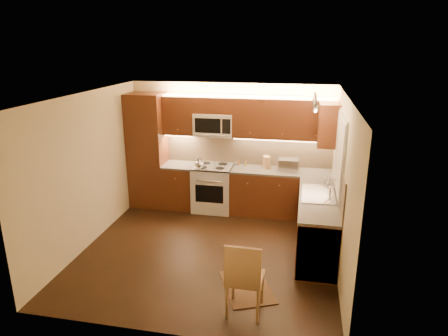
% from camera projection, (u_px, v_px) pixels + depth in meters
% --- Properties ---
extents(floor, '(4.00, 4.00, 0.01)m').
position_uv_depth(floor, '(208.00, 250.00, 6.55)').
color(floor, black).
rests_on(floor, ground).
extents(ceiling, '(4.00, 4.00, 0.01)m').
position_uv_depth(ceiling, '(206.00, 96.00, 5.80)').
color(ceiling, beige).
rests_on(ceiling, ground).
extents(wall_back, '(4.00, 0.01, 2.50)m').
position_uv_depth(wall_back, '(231.00, 146.00, 8.04)').
color(wall_back, beige).
rests_on(wall_back, ground).
extents(wall_front, '(4.00, 0.01, 2.50)m').
position_uv_depth(wall_front, '(164.00, 237.00, 4.30)').
color(wall_front, beige).
rests_on(wall_front, ground).
extents(wall_left, '(0.01, 4.00, 2.50)m').
position_uv_depth(wall_left, '(88.00, 170.00, 6.55)').
color(wall_left, beige).
rests_on(wall_left, ground).
extents(wall_right, '(0.01, 4.00, 2.50)m').
position_uv_depth(wall_right, '(342.00, 187.00, 5.80)').
color(wall_right, beige).
rests_on(wall_right, ground).
extents(pantry, '(0.70, 0.60, 2.30)m').
position_uv_depth(pantry, '(148.00, 151.00, 8.10)').
color(pantry, '#421E0E').
rests_on(pantry, floor).
extents(base_cab_back_left, '(0.62, 0.60, 0.86)m').
position_uv_depth(base_cab_back_left, '(180.00, 186.00, 8.20)').
color(base_cab_back_left, '#421E0E').
rests_on(base_cab_back_left, floor).
extents(counter_back_left, '(0.62, 0.60, 0.04)m').
position_uv_depth(counter_back_left, '(180.00, 165.00, 8.06)').
color(counter_back_left, '#3C3A36').
rests_on(counter_back_left, base_cab_back_left).
extents(base_cab_back_right, '(1.92, 0.60, 0.86)m').
position_uv_depth(base_cab_back_right, '(280.00, 193.00, 7.81)').
color(base_cab_back_right, '#421E0E').
rests_on(base_cab_back_right, floor).
extents(counter_back_right, '(1.92, 0.60, 0.04)m').
position_uv_depth(counter_back_right, '(281.00, 171.00, 7.68)').
color(counter_back_right, '#3C3A36').
rests_on(counter_back_right, base_cab_back_right).
extents(base_cab_right, '(0.60, 2.00, 0.86)m').
position_uv_depth(base_cab_right, '(316.00, 225.00, 6.48)').
color(base_cab_right, '#421E0E').
rests_on(base_cab_right, floor).
extents(counter_right, '(0.60, 2.00, 0.04)m').
position_uv_depth(counter_right, '(318.00, 199.00, 6.34)').
color(counter_right, '#3C3A36').
rests_on(counter_right, base_cab_right).
extents(dishwasher, '(0.58, 0.60, 0.84)m').
position_uv_depth(dishwasher, '(317.00, 245.00, 5.82)').
color(dishwasher, silver).
rests_on(dishwasher, floor).
extents(backsplash_back, '(3.30, 0.02, 0.60)m').
position_uv_depth(backsplash_back, '(248.00, 150.00, 7.98)').
color(backsplash_back, tan).
rests_on(backsplash_back, wall_back).
extents(backsplash_right, '(0.02, 2.00, 0.60)m').
position_uv_depth(backsplash_right, '(339.00, 181.00, 6.19)').
color(backsplash_right, tan).
rests_on(backsplash_right, wall_right).
extents(upper_cab_back_left, '(0.62, 0.35, 0.75)m').
position_uv_depth(upper_cab_back_left, '(180.00, 115.00, 7.88)').
color(upper_cab_back_left, '#421E0E').
rests_on(upper_cab_back_left, wall_back).
extents(upper_cab_back_right, '(1.92, 0.35, 0.75)m').
position_uv_depth(upper_cab_back_right, '(284.00, 119.00, 7.50)').
color(upper_cab_back_right, '#421E0E').
rests_on(upper_cab_back_right, wall_back).
extents(upper_cab_bridge, '(0.76, 0.35, 0.31)m').
position_uv_depth(upper_cab_bridge, '(214.00, 105.00, 7.68)').
color(upper_cab_bridge, '#421E0E').
rests_on(upper_cab_bridge, wall_back).
extents(upper_cab_right_corner, '(0.35, 0.50, 0.75)m').
position_uv_depth(upper_cab_right_corner, '(328.00, 125.00, 6.95)').
color(upper_cab_right_corner, '#421E0E').
rests_on(upper_cab_right_corner, wall_right).
extents(stove, '(0.76, 0.65, 0.92)m').
position_uv_depth(stove, '(213.00, 188.00, 8.03)').
color(stove, silver).
rests_on(stove, floor).
extents(microwave, '(0.76, 0.38, 0.44)m').
position_uv_depth(microwave, '(214.00, 124.00, 7.78)').
color(microwave, silver).
rests_on(microwave, wall_back).
extents(window_frame, '(0.03, 1.44, 1.24)m').
position_uv_depth(window_frame, '(340.00, 153.00, 6.21)').
color(window_frame, silver).
rests_on(window_frame, wall_right).
extents(window_blinds, '(0.02, 1.36, 1.16)m').
position_uv_depth(window_blinds, '(339.00, 153.00, 6.21)').
color(window_blinds, silver).
rests_on(window_blinds, wall_right).
extents(sink, '(0.52, 0.86, 0.15)m').
position_uv_depth(sink, '(319.00, 190.00, 6.45)').
color(sink, silver).
rests_on(sink, counter_right).
extents(faucet, '(0.20, 0.04, 0.30)m').
position_uv_depth(faucet, '(330.00, 186.00, 6.40)').
color(faucet, silver).
rests_on(faucet, counter_right).
extents(track_light_bar, '(0.04, 1.20, 0.03)m').
position_uv_depth(track_light_bar, '(315.00, 98.00, 5.89)').
color(track_light_bar, silver).
rests_on(track_light_bar, ceiling).
extents(kettle, '(0.23, 0.23, 0.21)m').
position_uv_depth(kettle, '(199.00, 163.00, 7.69)').
color(kettle, silver).
rests_on(kettle, stove).
extents(toaster_oven, '(0.38, 0.29, 0.23)m').
position_uv_depth(toaster_oven, '(289.00, 165.00, 7.65)').
color(toaster_oven, silver).
rests_on(toaster_oven, counter_back_right).
extents(knife_block, '(0.17, 0.20, 0.24)m').
position_uv_depth(knife_block, '(267.00, 162.00, 7.78)').
color(knife_block, '#976544').
rests_on(knife_block, counter_back_right).
extents(spice_jar_a, '(0.04, 0.04, 0.09)m').
position_uv_depth(spice_jar_a, '(237.00, 163.00, 7.99)').
color(spice_jar_a, silver).
rests_on(spice_jar_a, counter_back_right).
extents(spice_jar_b, '(0.05, 0.05, 0.10)m').
position_uv_depth(spice_jar_b, '(246.00, 163.00, 7.94)').
color(spice_jar_b, olive).
rests_on(spice_jar_b, counter_back_right).
extents(spice_jar_c, '(0.06, 0.06, 0.10)m').
position_uv_depth(spice_jar_c, '(236.00, 163.00, 7.97)').
color(spice_jar_c, silver).
rests_on(spice_jar_c, counter_back_right).
extents(spice_jar_d, '(0.04, 0.04, 0.11)m').
position_uv_depth(spice_jar_d, '(238.00, 162.00, 8.00)').
color(spice_jar_d, brown).
rests_on(spice_jar_d, counter_back_right).
extents(soap_bottle, '(0.10, 0.10, 0.18)m').
position_uv_depth(soap_bottle, '(327.00, 179.00, 6.92)').
color(soap_bottle, '#AFAEB2').
rests_on(soap_bottle, counter_right).
extents(rug, '(0.92, 1.08, 0.01)m').
position_uv_depth(rug, '(247.00, 287.00, 5.56)').
color(rug, black).
rests_on(rug, floor).
extents(dining_chair, '(0.45, 0.45, 1.00)m').
position_uv_depth(dining_chair, '(245.00, 276.00, 4.94)').
color(dining_chair, '#976544').
rests_on(dining_chair, floor).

